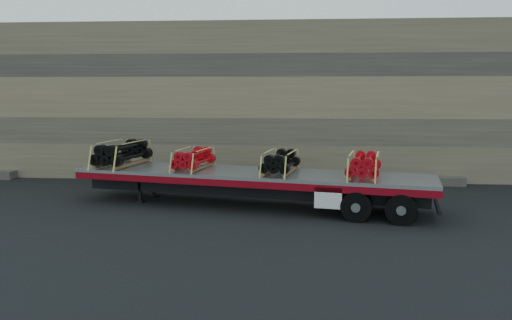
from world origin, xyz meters
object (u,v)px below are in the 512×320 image
(bundle_midfront, at_px, (194,159))
(bundle_rear, at_px, (364,166))
(trailer, at_px, (251,189))
(bundle_midrear, at_px, (280,163))
(bundle_front, at_px, (122,154))

(bundle_midfront, xyz_separation_m, bundle_rear, (5.86, -1.18, 0.02))
(trailer, height_order, bundle_rear, bundle_rear)
(bundle_midrear, distance_m, bundle_rear, 2.79)
(bundle_front, xyz_separation_m, bundle_midfront, (2.81, -0.57, -0.09))
(trailer, relative_size, bundle_front, 5.09)
(bundle_midfront, xyz_separation_m, bundle_midrear, (3.13, -0.63, 0.01))
(bundle_front, xyz_separation_m, bundle_rear, (8.66, -1.75, -0.07))
(bundle_midfront, distance_m, bundle_rear, 5.97)
(trailer, xyz_separation_m, bundle_midfront, (-2.08, 0.42, 0.96))
(bundle_front, height_order, bundle_rear, bundle_front)
(bundle_front, distance_m, bundle_rear, 8.84)
(bundle_midrear, relative_size, bundle_rear, 0.98)
(bundle_midrear, bearing_deg, trailer, -180.00)
(bundle_midfront, relative_size, bundle_midrear, 0.97)
(bundle_midrear, height_order, bundle_rear, bundle_rear)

